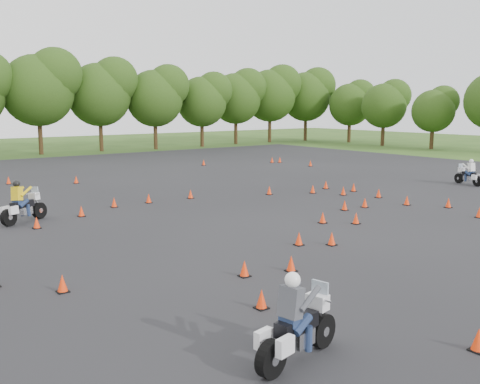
{
  "coord_description": "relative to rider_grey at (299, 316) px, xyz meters",
  "views": [
    {
      "loc": [
        -13.44,
        -13.81,
        4.82
      ],
      "look_at": [
        0.0,
        4.0,
        1.2
      ],
      "focal_mm": 40.0,
      "sensor_mm": 36.0,
      "label": 1
    }
  ],
  "objects": [
    {
      "name": "ground",
      "position": [
        6.81,
        6.86,
        -0.91
      ],
      "size": [
        140.0,
        140.0,
        0.0
      ],
      "primitive_type": "plane",
      "color": "#2D5119",
      "rests_on": "ground"
    },
    {
      "name": "asphalt_pad",
      "position": [
        6.81,
        12.86,
        -0.9
      ],
      "size": [
        62.0,
        62.0,
        0.0
      ],
      "primitive_type": "plane",
      "color": "black",
      "rests_on": "ground"
    },
    {
      "name": "treeline",
      "position": [
        11.05,
        42.5,
        3.75
      ],
      "size": [
        86.55,
        32.52,
        10.91
      ],
      "color": "#264112",
      "rests_on": "ground"
    },
    {
      "name": "traffic_cones",
      "position": [
        6.76,
        12.72,
        -0.68
      ],
      "size": [
        36.19,
        32.99,
        0.45
      ],
      "color": "#FB360A",
      "rests_on": "asphalt_pad"
    },
    {
      "name": "rider_grey",
      "position": [
        0.0,
        0.0,
        0.0
      ],
      "size": [
        2.44,
        1.16,
        1.81
      ],
      "primitive_type": null,
      "rotation": [
        0.0,
        0.0,
        0.2
      ],
      "color": "#43454B",
      "rests_on": "ground"
    },
    {
      "name": "rider_yellow",
      "position": [
        -0.65,
        15.84,
        -0.01
      ],
      "size": [
        2.38,
        1.71,
        1.79
      ],
      "primitive_type": null,
      "rotation": [
        0.0,
        0.0,
        0.49
      ],
      "color": "gold",
      "rests_on": "ground"
    },
    {
      "name": "rider_white",
      "position": [
        24.14,
        10.53,
        -0.11
      ],
      "size": [
        1.1,
        2.16,
        1.6
      ],
      "primitive_type": null,
      "rotation": [
        0.0,
        0.0,
        1.34
      ],
      "color": "silver",
      "rests_on": "ground"
    }
  ]
}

